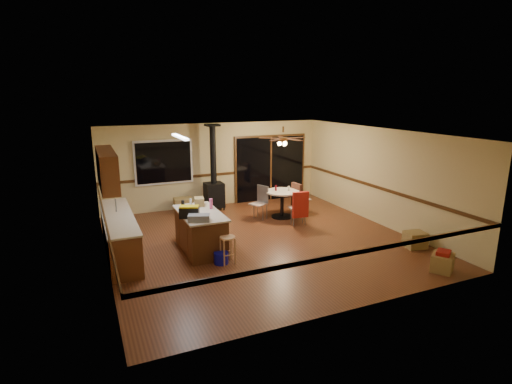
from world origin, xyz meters
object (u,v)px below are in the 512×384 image
toolbox_grey (199,218)px  box_corner_a (442,263)px  box_corner_b (415,240)px  bar_stool (228,250)px  blue_bucket (221,258)px  box_under_window (184,205)px  toolbox_black (189,212)px  chair_left (261,198)px  chair_near (300,205)px  kitchen_island (200,231)px  wood_stove (214,186)px  dining_table (282,199)px  chair_right (297,195)px

toolbox_grey → box_corner_a: size_ratio=0.96×
toolbox_grey → box_corner_b: 5.00m
bar_stool → box_corner_a: 4.36m
bar_stool → blue_bucket: size_ratio=1.95×
box_under_window → box_corner_a: bearing=-58.1°
toolbox_grey → box_under_window: bearing=81.8°
toolbox_black → box_corner_a: (4.45, -2.71, -0.84)m
chair_left → box_under_window: bearing=141.8°
chair_left → box_under_window: 2.41m
toolbox_grey → toolbox_black: size_ratio=1.08×
chair_near → box_under_window: (-2.56, 2.50, -0.38)m
toolbox_grey → chair_left: bearing=42.7°
blue_bucket → bar_stool: bearing=-11.9°
blue_bucket → chair_left: bearing=50.9°
bar_stool → blue_bucket: 0.22m
kitchen_island → toolbox_black: bearing=-136.6°
wood_stove → chair_left: size_ratio=4.70×
toolbox_black → box_corner_b: 5.21m
toolbox_black → chair_near: bearing=15.5°
blue_bucket → toolbox_grey: bearing=142.0°
dining_table → chair_right: bearing=3.8°
bar_stool → box_corner_a: bar_stool is taller
toolbox_grey → blue_bucket: (0.37, -0.29, -0.84)m
blue_bucket → chair_near: chair_near is taller
box_corner_b → kitchen_island: bearing=158.4°
dining_table → wood_stove: bearing=134.3°
blue_bucket → box_corner_b: 4.51m
dining_table → box_corner_a: dining_table is taller
box_corner_a → kitchen_island: bearing=144.1°
blue_bucket → chair_right: bearing=37.2°
chair_left → chair_near: (0.69, -1.03, 0.01)m
kitchen_island → box_corner_a: size_ratio=3.64×
dining_table → box_under_window: dining_table is taller
wood_stove → bar_stool: wood_stove is taller
toolbox_black → chair_left: size_ratio=0.77×
wood_stove → bar_stool: size_ratio=4.28×
bar_stool → chair_near: chair_near is taller
chair_left → chair_near: 1.23m
kitchen_island → chair_near: (2.91, 0.60, 0.14)m
bar_stool → chair_right: 3.89m
toolbox_black → chair_near: (3.22, 0.89, -0.42)m
chair_near → box_corner_a: 3.83m
toolbox_grey → wood_stove: bearing=67.9°
box_corner_a → bar_stool: bearing=151.3°
kitchen_island → dining_table: kitchen_island is taller
wood_stove → chair_near: bearing=-56.6°
wood_stove → blue_bucket: bearing=-105.8°
blue_bucket → chair_near: size_ratio=0.43×
box_under_window → chair_right: bearing=-27.9°
blue_bucket → chair_right: (3.17, 2.40, 0.47)m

